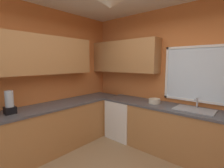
{
  "coord_description": "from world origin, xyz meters",
  "views": [
    {
      "loc": [
        1.2,
        -1.36,
        1.66
      ],
      "look_at": [
        -0.54,
        0.65,
        1.32
      ],
      "focal_mm": 26.38,
      "sensor_mm": 36.0,
      "label": 1
    }
  ],
  "objects_px": {
    "sink_assembly": "(194,109)",
    "bowl": "(154,101)",
    "dishwasher": "(124,119)",
    "blender_appliance": "(10,103)"
  },
  "relations": [
    {
      "from": "sink_assembly",
      "to": "blender_appliance",
      "type": "bearing_deg",
      "value": -135.32
    },
    {
      "from": "sink_assembly",
      "to": "bowl",
      "type": "relative_size",
      "value": 2.77
    },
    {
      "from": "dishwasher",
      "to": "bowl",
      "type": "height_order",
      "value": "bowl"
    },
    {
      "from": "dishwasher",
      "to": "sink_assembly",
      "type": "xyz_separation_m",
      "value": [
        1.43,
        0.04,
        0.47
      ]
    },
    {
      "from": "dishwasher",
      "to": "blender_appliance",
      "type": "xyz_separation_m",
      "value": [
        -0.66,
        -2.03,
        0.63
      ]
    },
    {
      "from": "dishwasher",
      "to": "bowl",
      "type": "bearing_deg",
      "value": 2.4
    },
    {
      "from": "sink_assembly",
      "to": "bowl",
      "type": "xyz_separation_m",
      "value": [
        -0.72,
        -0.01,
        0.03
      ]
    },
    {
      "from": "dishwasher",
      "to": "bowl",
      "type": "relative_size",
      "value": 3.78
    },
    {
      "from": "dishwasher",
      "to": "sink_assembly",
      "type": "height_order",
      "value": "sink_assembly"
    },
    {
      "from": "bowl",
      "to": "dishwasher",
      "type": "bearing_deg",
      "value": -177.6
    }
  ]
}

